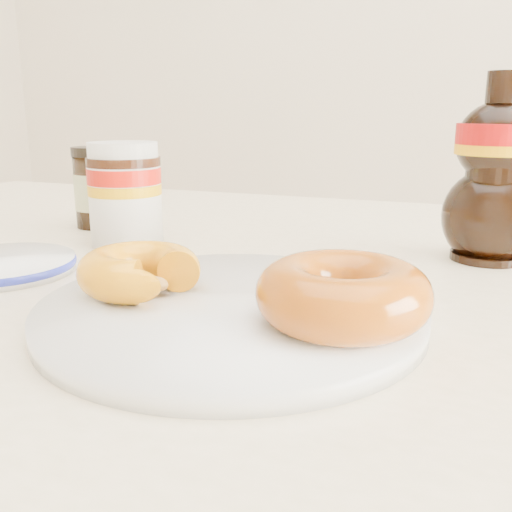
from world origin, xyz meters
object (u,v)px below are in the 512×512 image
(syrup_bottle, at_px, (495,169))
(blue_rim_saucer, at_px, (2,265))
(dining_table, at_px, (243,345))
(donut_bitten, at_px, (139,271))
(nutella_jar, at_px, (125,190))
(plate, at_px, (231,310))
(dark_jar, at_px, (99,188))
(donut_whole, at_px, (343,293))

(syrup_bottle, xyz_separation_m, blue_rim_saucer, (-0.42, -0.21, -0.08))
(dining_table, distance_m, donut_bitten, 0.18)
(donut_bitten, xyz_separation_m, nutella_jar, (-0.13, 0.18, 0.03))
(plate, xyz_separation_m, donut_bitten, (-0.07, -0.00, 0.02))
(dining_table, relative_size, blue_rim_saucer, 10.56)
(dining_table, relative_size, syrup_bottle, 7.74)
(syrup_bottle, xyz_separation_m, dark_jar, (-0.46, 0.01, -0.04))
(syrup_bottle, bearing_deg, plate, -125.19)
(donut_bitten, relative_size, syrup_bottle, 0.51)
(donut_whole, height_order, syrup_bottle, syrup_bottle)
(donut_whole, height_order, dark_jar, dark_jar)
(blue_rim_saucer, bearing_deg, donut_bitten, -12.61)
(nutella_jar, xyz_separation_m, blue_rim_saucer, (-0.04, -0.14, -0.05))
(blue_rim_saucer, bearing_deg, donut_whole, -8.61)
(dining_table, xyz_separation_m, donut_bitten, (-0.03, -0.14, 0.11))
(dining_table, height_order, syrup_bottle, syrup_bottle)
(nutella_jar, distance_m, syrup_bottle, 0.38)
(donut_bitten, distance_m, dark_jar, 0.33)
(donut_whole, bearing_deg, syrup_bottle, 70.86)
(dining_table, bearing_deg, dark_jar, 155.25)
(dining_table, distance_m, dark_jar, 0.30)
(donut_bitten, bearing_deg, blue_rim_saucer, 148.55)
(plate, distance_m, nutella_jar, 0.27)
(syrup_bottle, bearing_deg, blue_rim_saucer, -153.58)
(plate, bearing_deg, syrup_bottle, 54.81)
(dining_table, distance_m, plate, 0.17)
(nutella_jar, distance_m, blue_rim_saucer, 0.16)
(plate, distance_m, donut_whole, 0.09)
(plate, bearing_deg, donut_bitten, -178.39)
(dark_jar, bearing_deg, donut_whole, -35.24)
(donut_whole, bearing_deg, dark_jar, 144.76)
(dining_table, height_order, donut_whole, donut_whole)
(donut_bitten, bearing_deg, dark_jar, 111.77)
(donut_whole, xyz_separation_m, dark_jar, (-0.37, 0.26, 0.02))
(nutella_jar, relative_size, dark_jar, 1.11)
(dining_table, distance_m, syrup_bottle, 0.30)
(plate, xyz_separation_m, syrup_bottle, (0.17, 0.24, 0.08))
(plate, relative_size, nutella_jar, 2.44)
(donut_bitten, bearing_deg, plate, -17.24)
(dining_table, height_order, plate, plate)
(donut_bitten, bearing_deg, nutella_jar, 106.92)
(dining_table, bearing_deg, donut_bitten, -100.29)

